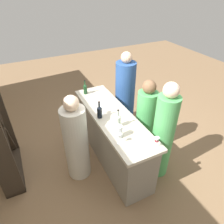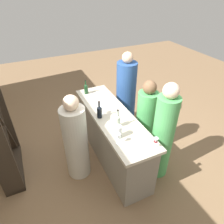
{
  "view_description": "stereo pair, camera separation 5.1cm",
  "coord_description": "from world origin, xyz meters",
  "px_view_note": "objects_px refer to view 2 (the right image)",
  "views": [
    {
      "loc": [
        -2.36,
        1.16,
        2.78
      ],
      "look_at": [
        0.0,
        0.0,
        0.99
      ],
      "focal_mm": 32.5,
      "sensor_mm": 36.0,
      "label": 1
    },
    {
      "loc": [
        -2.38,
        1.11,
        2.78
      ],
      "look_at": [
        0.0,
        0.0,
        0.99
      ],
      "focal_mm": 32.5,
      "sensor_mm": 36.0,
      "label": 2
    }
  ],
  "objects_px": {
    "water_pitcher": "(118,132)",
    "person_center_guest": "(126,94)",
    "wine_glass_near_right": "(119,137)",
    "person_right_guest": "(146,121)",
    "wine_glass_near_center": "(101,109)",
    "wine_bottle_leftmost_clear_pale": "(118,120)",
    "wine_bottle_center_olive_green": "(86,88)",
    "wine_glass_near_left": "(156,141)",
    "person_server_behind": "(76,141)",
    "wine_bottle_second_left_near_black": "(99,111)",
    "person_left_guest": "(163,136)"
  },
  "relations": [
    {
      "from": "wine_bottle_second_left_near_black",
      "to": "wine_glass_near_left",
      "type": "bearing_deg",
      "value": -157.15
    },
    {
      "from": "wine_bottle_leftmost_clear_pale",
      "to": "water_pitcher",
      "type": "height_order",
      "value": "wine_bottle_leftmost_clear_pale"
    },
    {
      "from": "water_pitcher",
      "to": "person_server_behind",
      "type": "bearing_deg",
      "value": 47.22
    },
    {
      "from": "wine_bottle_leftmost_clear_pale",
      "to": "wine_glass_near_right",
      "type": "xyz_separation_m",
      "value": [
        -0.33,
        0.15,
        0.0
      ]
    },
    {
      "from": "wine_bottle_leftmost_clear_pale",
      "to": "person_center_guest",
      "type": "bearing_deg",
      "value": -33.87
    },
    {
      "from": "wine_bottle_second_left_near_black",
      "to": "wine_bottle_center_olive_green",
      "type": "distance_m",
      "value": 0.82
    },
    {
      "from": "person_right_guest",
      "to": "person_server_behind",
      "type": "bearing_deg",
      "value": -8.2
    },
    {
      "from": "wine_bottle_second_left_near_black",
      "to": "wine_glass_near_right",
      "type": "bearing_deg",
      "value": -179.77
    },
    {
      "from": "wine_glass_near_left",
      "to": "person_right_guest",
      "type": "relative_size",
      "value": 0.11
    },
    {
      "from": "wine_glass_near_right",
      "to": "water_pitcher",
      "type": "height_order",
      "value": "water_pitcher"
    },
    {
      "from": "person_left_guest",
      "to": "person_right_guest",
      "type": "xyz_separation_m",
      "value": [
        0.56,
        -0.07,
        -0.12
      ]
    },
    {
      "from": "wine_bottle_center_olive_green",
      "to": "water_pitcher",
      "type": "xyz_separation_m",
      "value": [
        -1.35,
        0.01,
        -0.01
      ]
    },
    {
      "from": "wine_bottle_center_olive_green",
      "to": "person_center_guest",
      "type": "bearing_deg",
      "value": -91.83
    },
    {
      "from": "wine_glass_near_right",
      "to": "person_right_guest",
      "type": "relative_size",
      "value": 0.11
    },
    {
      "from": "wine_glass_near_right",
      "to": "water_pitcher",
      "type": "distance_m",
      "value": 0.13
    },
    {
      "from": "water_pitcher",
      "to": "person_center_guest",
      "type": "height_order",
      "value": "person_center_guest"
    },
    {
      "from": "wine_bottle_leftmost_clear_pale",
      "to": "wine_glass_near_left",
      "type": "height_order",
      "value": "wine_bottle_leftmost_clear_pale"
    },
    {
      "from": "wine_bottle_second_left_near_black",
      "to": "person_server_behind",
      "type": "bearing_deg",
      "value": 100.6
    },
    {
      "from": "wine_glass_near_left",
      "to": "person_center_guest",
      "type": "height_order",
      "value": "person_center_guest"
    },
    {
      "from": "wine_bottle_center_olive_green",
      "to": "person_center_guest",
      "type": "relative_size",
      "value": 0.17
    },
    {
      "from": "person_right_guest",
      "to": "person_left_guest",
      "type": "bearing_deg",
      "value": 73.75
    },
    {
      "from": "person_left_guest",
      "to": "person_server_behind",
      "type": "distance_m",
      "value": 1.32
    },
    {
      "from": "person_left_guest",
      "to": "wine_bottle_second_left_near_black",
      "type": "bearing_deg",
      "value": -34.07
    },
    {
      "from": "water_pitcher",
      "to": "person_center_guest",
      "type": "distance_m",
      "value": 1.6
    },
    {
      "from": "wine_bottle_second_left_near_black",
      "to": "wine_bottle_leftmost_clear_pale",
      "type": "bearing_deg",
      "value": -155.19
    },
    {
      "from": "wine_glass_near_left",
      "to": "person_server_behind",
      "type": "bearing_deg",
      "value": 44.4
    },
    {
      "from": "person_right_guest",
      "to": "wine_glass_near_center",
      "type": "bearing_deg",
      "value": -18.31
    },
    {
      "from": "person_center_guest",
      "to": "person_server_behind",
      "type": "distance_m",
      "value": 1.59
    },
    {
      "from": "person_right_guest",
      "to": "person_center_guest",
      "type": "bearing_deg",
      "value": -103.0
    },
    {
      "from": "wine_bottle_center_olive_green",
      "to": "wine_glass_near_right",
      "type": "bearing_deg",
      "value": 177.58
    },
    {
      "from": "wine_bottle_center_olive_green",
      "to": "wine_glass_near_right",
      "type": "relative_size",
      "value": 1.72
    },
    {
      "from": "wine_glass_near_left",
      "to": "person_center_guest",
      "type": "distance_m",
      "value": 1.81
    },
    {
      "from": "water_pitcher",
      "to": "wine_glass_near_center",
      "type": "bearing_deg",
      "value": -0.33
    },
    {
      "from": "wine_bottle_second_left_near_black",
      "to": "wine_glass_near_left",
      "type": "distance_m",
      "value": 1.0
    },
    {
      "from": "person_center_guest",
      "to": "wine_bottle_center_olive_green",
      "type": "bearing_deg",
      "value": -0.26
    },
    {
      "from": "person_server_behind",
      "to": "wine_bottle_center_olive_green",
      "type": "bearing_deg",
      "value": 73.32
    },
    {
      "from": "wine_glass_near_left",
      "to": "person_right_guest",
      "type": "xyz_separation_m",
      "value": [
        0.85,
        -0.45,
        -0.39
      ]
    },
    {
      "from": "wine_bottle_center_olive_green",
      "to": "person_server_behind",
      "type": "bearing_deg",
      "value": 150.92
    },
    {
      "from": "wine_glass_near_left",
      "to": "wine_glass_near_center",
      "type": "relative_size",
      "value": 1.17
    },
    {
      "from": "wine_bottle_second_left_near_black",
      "to": "person_center_guest",
      "type": "height_order",
      "value": "person_center_guest"
    },
    {
      "from": "wine_glass_near_center",
      "to": "person_server_behind",
      "type": "height_order",
      "value": "person_server_behind"
    },
    {
      "from": "person_center_guest",
      "to": "person_right_guest",
      "type": "xyz_separation_m",
      "value": [
        -0.85,
        0.06,
        -0.08
      ]
    },
    {
      "from": "wine_bottle_leftmost_clear_pale",
      "to": "person_center_guest",
      "type": "height_order",
      "value": "person_center_guest"
    },
    {
      "from": "wine_bottle_leftmost_clear_pale",
      "to": "wine_bottle_center_olive_green",
      "type": "height_order",
      "value": "wine_bottle_leftmost_clear_pale"
    },
    {
      "from": "wine_bottle_center_olive_green",
      "to": "wine_glass_near_right",
      "type": "distance_m",
      "value": 1.47
    },
    {
      "from": "person_right_guest",
      "to": "water_pitcher",
      "type": "bearing_deg",
      "value": 22.16
    },
    {
      "from": "wine_bottle_leftmost_clear_pale",
      "to": "person_center_guest",
      "type": "xyz_separation_m",
      "value": [
        1.11,
        -0.75,
        -0.31
      ]
    },
    {
      "from": "wine_glass_near_left",
      "to": "wine_bottle_center_olive_green",
      "type": "bearing_deg",
      "value": 10.55
    },
    {
      "from": "wine_bottle_leftmost_clear_pale",
      "to": "wine_glass_near_center",
      "type": "distance_m",
      "value": 0.4
    },
    {
      "from": "wine_glass_near_center",
      "to": "person_right_guest",
      "type": "relative_size",
      "value": 0.1
    }
  ]
}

